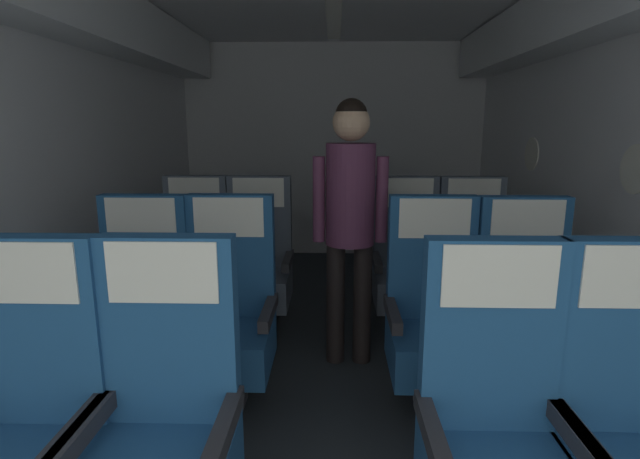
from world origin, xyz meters
TOP-DOWN VIEW (x-y plane):
  - ground at (0.00, 2.72)m, footprint 3.45×5.83m
  - fuselage_shell at (0.00, 2.98)m, footprint 3.33×5.48m
  - seat_a_left_window at (-0.97, 1.49)m, footprint 0.47×0.46m
  - seat_a_left_aisle at (-0.53, 1.50)m, footprint 0.47×0.46m
  - seat_a_right_aisle at (0.95, 1.50)m, footprint 0.47×0.46m
  - seat_a_right_window at (0.52, 1.49)m, footprint 0.47×0.46m
  - seat_b_left_window at (-0.96, 2.42)m, footprint 0.47×0.46m
  - seat_b_left_aisle at (-0.52, 2.44)m, footprint 0.47×0.46m
  - seat_b_right_aisle at (0.96, 2.41)m, footprint 0.47×0.46m
  - seat_b_right_window at (0.51, 2.44)m, footprint 0.47×0.46m
  - seat_c_left_window at (-0.96, 3.36)m, footprint 0.47×0.46m
  - seat_c_left_aisle at (-0.51, 3.36)m, footprint 0.47×0.46m
  - seat_c_right_aisle at (0.96, 3.36)m, footprint 0.47×0.46m
  - seat_c_right_window at (0.51, 3.37)m, footprint 0.47×0.46m
  - flight_attendant at (0.10, 2.89)m, footprint 0.43×0.28m

SIDE VIEW (x-z plane):
  - ground at x=0.00m, z-range -0.02..0.00m
  - seat_a_left_window at x=-0.97m, z-range -0.09..0.98m
  - seat_a_left_aisle at x=-0.53m, z-range -0.09..0.98m
  - seat_a_right_aisle at x=0.95m, z-range -0.09..0.98m
  - seat_a_right_window at x=0.52m, z-range -0.09..0.98m
  - seat_b_left_window at x=-0.96m, z-range -0.09..0.98m
  - seat_b_left_aisle at x=-0.52m, z-range -0.09..0.98m
  - seat_b_right_aisle at x=0.96m, z-range -0.09..0.98m
  - seat_b_right_window at x=0.51m, z-range -0.09..0.98m
  - seat_c_left_window at x=-0.96m, z-range -0.09..0.98m
  - seat_c_left_aisle at x=-0.51m, z-range -0.09..0.98m
  - seat_c_right_aisle at x=0.96m, z-range -0.09..0.98m
  - seat_c_right_window at x=0.51m, z-range -0.09..0.98m
  - flight_attendant at x=0.10m, z-range 0.18..1.73m
  - fuselage_shell at x=0.00m, z-range 0.48..2.79m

